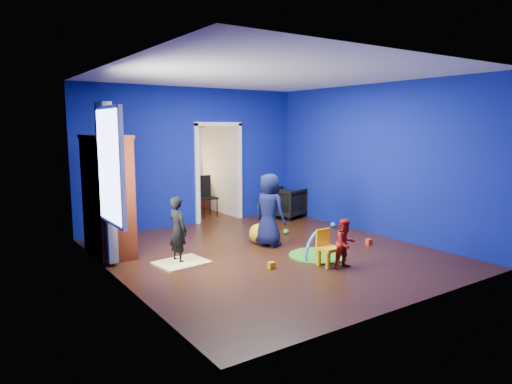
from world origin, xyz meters
TOP-DOWN VIEW (x-y plane):
  - floor at (0.00, 0.00)m, footprint 5.00×5.50m
  - ceiling at (0.00, 0.00)m, footprint 5.00×5.50m
  - wall_back at (0.00, 2.75)m, footprint 5.00×0.02m
  - wall_front at (0.00, -2.75)m, footprint 5.00×0.02m
  - wall_left at (-2.50, 0.00)m, footprint 0.02×5.50m
  - wall_right at (2.50, 0.00)m, footprint 0.02×5.50m
  - alcove at (0.60, 3.62)m, footprint 1.00×1.75m
  - armchair at (2.07, 2.20)m, footprint 0.96×0.94m
  - child_black at (-1.47, 0.37)m, footprint 0.31×0.41m
  - child_navy at (0.28, 0.39)m, footprint 0.55×0.71m
  - toddler_red at (0.47, -1.28)m, footprint 0.39×0.31m
  - vase at (-2.22, 1.10)m, footprint 0.24×0.24m
  - potted_plant at (-2.22, 1.62)m, footprint 0.25×0.25m
  - tv_armoire at (-2.22, 1.40)m, footprint 0.58×1.14m
  - crt_tv at (-2.18, 1.40)m, footprint 0.46×0.70m
  - yellow_blanket at (-1.47, 0.27)m, footprint 0.81×0.68m
  - hopper_ball at (0.23, 0.64)m, footprint 0.35×0.35m
  - kid_chair at (0.32, -1.08)m, footprint 0.29×0.29m
  - play_mat at (0.54, -0.61)m, footprint 0.94×0.94m
  - toy_arch at (0.54, -0.61)m, footprint 0.80×0.33m
  - window_left at (-2.48, 0.35)m, footprint 0.03×0.95m
  - curtain at (-2.37, 0.90)m, footprint 0.14×0.42m
  - doorway at (0.60, 2.75)m, footprint 1.16×0.10m
  - study_desk at (0.60, 4.26)m, footprint 0.88×0.44m
  - desk_monitor at (0.60, 4.38)m, footprint 0.40×0.05m
  - desk_lamp at (0.32, 4.32)m, footprint 0.14×0.14m
  - folding_chair at (0.60, 3.30)m, footprint 0.40×0.40m
  - book_shelf at (0.60, 4.37)m, footprint 0.88×0.24m
  - toy_0 at (1.80, -0.56)m, footprint 0.10×0.08m
  - toy_1 at (2.24, 0.82)m, footprint 0.11×0.11m
  - toy_2 at (-0.46, -0.71)m, footprint 0.10×0.08m
  - toy_3 at (1.04, 0.88)m, footprint 0.11×0.11m

SIDE VIEW (x-z plane):
  - floor at x=0.00m, z-range -0.01..0.01m
  - play_mat at x=0.54m, z-range 0.00..0.03m
  - yellow_blanket at x=-1.47m, z-range 0.00..0.03m
  - toy_arch at x=0.54m, z-range -0.40..0.44m
  - toy_0 at x=1.80m, z-range 0.00..0.10m
  - toy_2 at x=-0.46m, z-range 0.00..0.10m
  - toy_1 at x=2.24m, z-range 0.00..0.11m
  - toy_3 at x=1.04m, z-range 0.00..0.11m
  - hopper_ball at x=0.23m, z-range 0.00..0.35m
  - kid_chair at x=0.32m, z-range 0.00..0.50m
  - armchair at x=2.07m, z-range 0.00..0.69m
  - toddler_red at x=0.47m, z-range 0.00..0.74m
  - study_desk at x=0.60m, z-range 0.00..0.75m
  - folding_chair at x=0.60m, z-range 0.00..0.92m
  - child_black at x=-1.47m, z-range 0.00..1.03m
  - child_navy at x=0.28m, z-range 0.00..1.28m
  - desk_lamp at x=0.32m, z-range 0.86..1.00m
  - desk_monitor at x=0.60m, z-range 0.79..1.11m
  - tv_armoire at x=-2.22m, z-range 0.00..1.96m
  - crt_tv at x=-2.18m, z-range 0.75..1.29m
  - doorway at x=0.60m, z-range 0.00..2.10m
  - alcove at x=0.60m, z-range 0.00..2.50m
  - curtain at x=-2.37m, z-range 0.05..2.45m
  - wall_back at x=0.00m, z-range 0.00..2.90m
  - wall_front at x=0.00m, z-range 0.00..2.90m
  - wall_left at x=-2.50m, z-range 0.00..2.90m
  - wall_right at x=2.50m, z-range 0.00..2.90m
  - window_left at x=-2.48m, z-range 0.77..2.33m
  - book_shelf at x=0.60m, z-range 2.00..2.04m
  - vase at x=-2.22m, z-range 1.96..2.19m
  - potted_plant at x=-2.22m, z-range 1.96..2.34m
  - ceiling at x=0.00m, z-range 2.90..2.90m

